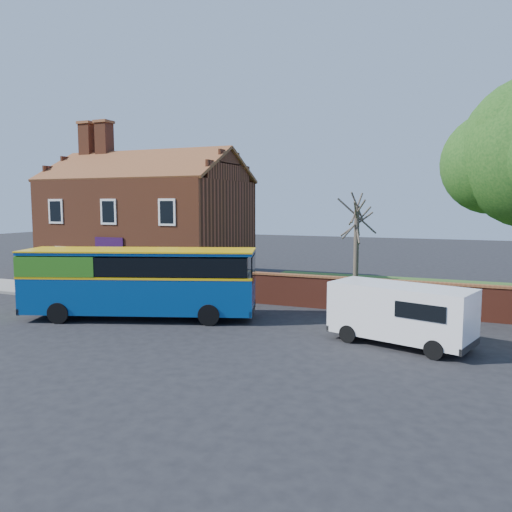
% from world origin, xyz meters
% --- Properties ---
extents(ground, '(120.00, 120.00, 0.00)m').
position_xyz_m(ground, '(0.00, 0.00, 0.00)').
color(ground, black).
rests_on(ground, ground).
extents(pavement, '(18.00, 3.50, 0.12)m').
position_xyz_m(pavement, '(-7.00, 5.75, 0.06)').
color(pavement, gray).
rests_on(pavement, ground).
extents(kerb, '(18.00, 0.15, 0.14)m').
position_xyz_m(kerb, '(-7.00, 4.00, 0.07)').
color(kerb, slate).
rests_on(kerb, ground).
extents(grass_strip, '(26.00, 12.00, 0.04)m').
position_xyz_m(grass_strip, '(13.00, 13.00, 0.02)').
color(grass_strip, '#426B28').
rests_on(grass_strip, ground).
extents(shop_building, '(12.30, 8.13, 10.50)m').
position_xyz_m(shop_building, '(-7.02, 11.50, 3.41)').
color(shop_building, brown).
rests_on(shop_building, ground).
extents(boundary_wall, '(22.00, 0.38, 1.60)m').
position_xyz_m(boundary_wall, '(13.00, 7.00, 0.81)').
color(boundary_wall, maroon).
rests_on(boundary_wall, ground).
extents(bus, '(10.37, 5.73, 3.07)m').
position_xyz_m(bus, '(-1.18, 1.78, 1.75)').
color(bus, navy).
rests_on(bus, ground).
extents(van_near, '(5.30, 3.33, 2.17)m').
position_xyz_m(van_near, '(10.27, 1.93, 1.21)').
color(van_near, white).
rests_on(van_near, ground).
extents(bare_tree, '(2.02, 2.41, 5.39)m').
position_xyz_m(bare_tree, '(6.91, 10.73, 2.77)').
color(bare_tree, '#4C4238').
rests_on(bare_tree, ground).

